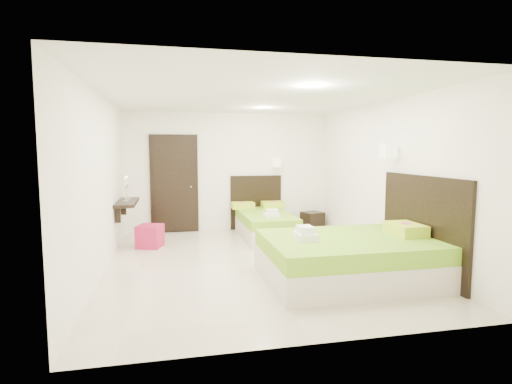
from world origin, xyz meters
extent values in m
plane|color=beige|center=(0.00, 0.00, 0.00)|extent=(5.50, 5.50, 0.00)
cube|color=beige|center=(0.61, 1.78, 0.16)|extent=(0.97, 1.94, 0.31)
cube|color=#65A71A|center=(0.61, 1.78, 0.41)|extent=(0.96, 1.92, 0.19)
cube|color=black|center=(0.61, 2.72, 0.61)|extent=(1.16, 0.05, 1.21)
cube|color=#C1D927|center=(0.27, 2.51, 0.57)|extent=(0.49, 0.33, 0.14)
cylinder|color=#EF388D|center=(0.27, 2.51, 0.64)|extent=(0.12, 0.12, 0.00)
cube|color=#C1D927|center=(0.95, 2.51, 0.57)|extent=(0.49, 0.33, 0.14)
cylinder|color=#EF388D|center=(0.95, 2.51, 0.64)|extent=(0.12, 0.12, 0.00)
cube|color=white|center=(0.61, 1.25, 0.54)|extent=(0.29, 0.21, 0.08)
cube|color=white|center=(0.61, 1.25, 0.62)|extent=(0.22, 0.16, 0.08)
cube|color=beige|center=(1.04, 2.57, 1.50)|extent=(0.17, 0.17, 0.19)
cylinder|color=#2D2116|center=(1.04, 2.65, 1.50)|extent=(0.03, 0.16, 0.03)
cube|color=beige|center=(1.11, -1.10, 0.18)|extent=(2.29, 1.72, 0.37)
cube|color=#65A71A|center=(1.11, -1.10, 0.48)|extent=(2.27, 1.70, 0.23)
cube|color=black|center=(2.22, -1.10, 0.72)|extent=(0.05, 1.95, 1.43)
cube|color=#C1D927|center=(1.96, -1.10, 0.68)|extent=(0.39, 0.57, 0.16)
cylinder|color=#EF388D|center=(1.96, -1.10, 0.76)|extent=(0.14, 0.14, 0.00)
cube|color=white|center=(0.48, -1.10, 0.64)|extent=(0.25, 0.34, 0.09)
cube|color=white|center=(0.48, -1.10, 0.73)|extent=(0.19, 0.26, 0.09)
cube|color=beige|center=(2.07, -0.38, 1.77)|extent=(0.21, 0.21, 0.23)
cylinder|color=#2D2116|center=(2.15, -0.38, 1.77)|extent=(0.16, 0.03, 0.03)
cube|color=black|center=(1.87, 2.42, 0.19)|extent=(0.53, 0.50, 0.38)
cube|color=#A3153F|center=(-1.67, 1.40, 0.21)|extent=(0.53, 0.53, 0.41)
cube|color=black|center=(-1.20, 2.71, 1.05)|extent=(1.02, 0.06, 2.14)
cube|color=black|center=(-1.20, 2.67, 1.05)|extent=(0.88, 0.04, 2.06)
cylinder|color=silver|center=(-0.85, 2.64, 1.00)|extent=(0.03, 0.10, 0.03)
cube|color=black|center=(-2.08, 1.60, 0.82)|extent=(0.35, 1.20, 0.06)
cube|color=black|center=(-2.19, 1.15, 0.67)|extent=(0.10, 0.04, 0.30)
cube|color=black|center=(-2.19, 2.05, 0.67)|extent=(0.10, 0.04, 0.30)
cylinder|color=silver|center=(-2.08, 1.45, 0.86)|extent=(0.10, 0.10, 0.02)
cylinder|color=silver|center=(-2.08, 1.45, 0.98)|extent=(0.02, 0.02, 0.22)
cone|color=silver|center=(-2.08, 1.45, 1.11)|extent=(0.07, 0.07, 0.04)
cylinder|color=white|center=(-2.08, 1.45, 1.20)|extent=(0.02, 0.02, 0.15)
sphere|color=#FFB23F|center=(-2.08, 1.45, 1.29)|extent=(0.02, 0.02, 0.02)
cylinder|color=silver|center=(-2.08, 1.75, 0.86)|extent=(0.10, 0.10, 0.02)
cylinder|color=silver|center=(-2.08, 1.75, 0.98)|extent=(0.02, 0.02, 0.22)
cone|color=silver|center=(-2.08, 1.75, 1.11)|extent=(0.07, 0.07, 0.04)
cylinder|color=white|center=(-2.08, 1.75, 1.20)|extent=(0.02, 0.02, 0.15)
sphere|color=#FFB23F|center=(-2.08, 1.75, 1.29)|extent=(0.02, 0.02, 0.02)
camera|label=1|loc=(-1.25, -6.08, 1.79)|focal=28.00mm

